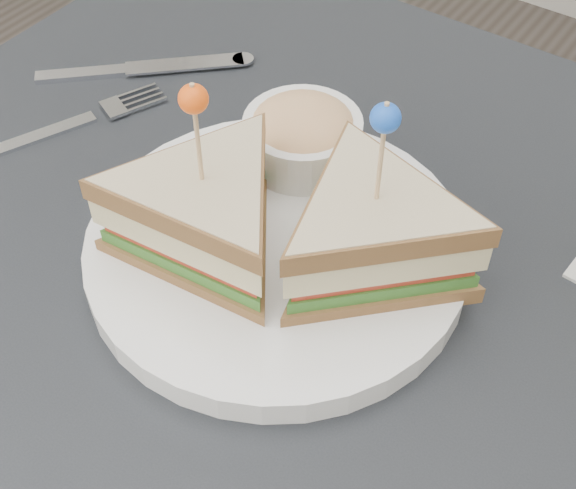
# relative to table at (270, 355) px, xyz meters

# --- Properties ---
(table) EXTENTS (0.80, 0.80, 0.75)m
(table) POSITION_rel_table_xyz_m (0.00, 0.00, 0.00)
(table) COLOR black
(table) RESTS_ON ground
(plate_meal) EXTENTS (0.37, 0.37, 0.17)m
(plate_meal) POSITION_rel_table_xyz_m (-0.01, 0.03, 0.12)
(plate_meal) COLOR white
(plate_meal) RESTS_ON table
(cutlery_fork) EXTENTS (0.09, 0.18, 0.01)m
(cutlery_fork) POSITION_rel_table_xyz_m (-0.25, 0.06, 0.08)
(cutlery_fork) COLOR silver
(cutlery_fork) RESTS_ON table
(cutlery_knife) EXTENTS (0.16, 0.15, 0.01)m
(cutlery_knife) POSITION_rel_table_xyz_m (-0.26, 0.15, 0.08)
(cutlery_knife) COLOR silver
(cutlery_knife) RESTS_ON table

